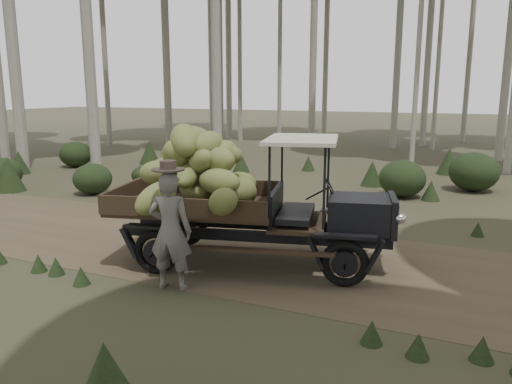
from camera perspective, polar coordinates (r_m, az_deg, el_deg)
ground at (r=9.82m, az=-7.25°, el=-6.05°), size 120.00×120.00×0.00m
dirt_track at (r=9.82m, az=-7.25°, el=-6.03°), size 70.00×4.00×0.01m
banana_truck at (r=8.50m, az=-3.52°, el=1.06°), size 5.02×2.99×2.51m
farmer at (r=7.54m, az=-9.77°, el=-4.24°), size 0.73×0.57×1.96m
undergrowth at (r=10.53m, az=-10.59°, el=-1.91°), size 22.16×22.37×1.39m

